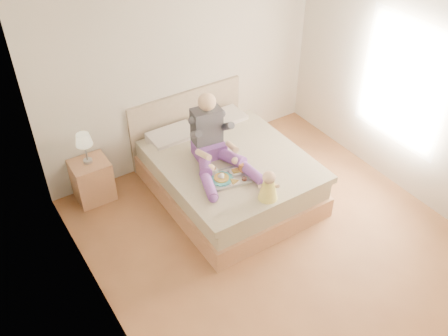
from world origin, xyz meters
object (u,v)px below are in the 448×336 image
nightstand (92,180)px  baby (268,187)px  adult (213,143)px  tray (229,176)px  bed (225,171)px

nightstand → baby: bearing=-50.2°
adult → nightstand: bearing=154.2°
tray → baby: (0.18, -0.52, 0.12)m
tray → adult: bearing=95.7°
nightstand → tray: 1.80m
bed → nightstand: 1.69m
baby → adult: bearing=131.3°
baby → tray: bearing=141.3°
bed → adult: size_ratio=2.00×
bed → adult: (-0.21, -0.05, 0.55)m
baby → nightstand: bearing=161.3°
tray → bed: bearing=72.0°
adult → baby: 0.93m
bed → tray: size_ratio=4.36×
adult → bed: bearing=22.1°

